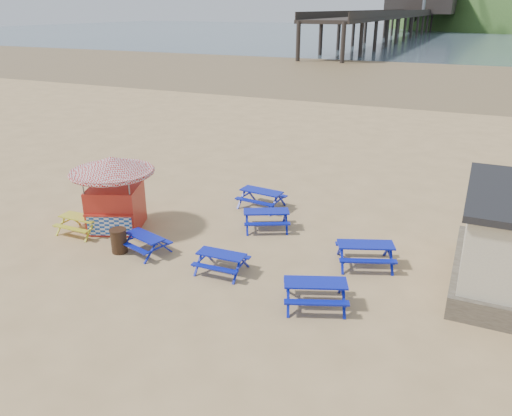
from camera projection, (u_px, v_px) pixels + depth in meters
The scene contains 13 objects.
ground at pixel (250, 250), 18.09m from camera, with size 400.00×400.00×0.00m, color tan.
wet_sand at pixel (429, 75), 64.57m from camera, with size 400.00×400.00×0.00m, color olive.
sea at pixel (471, 34), 161.76m from camera, with size 400.00×400.00×0.00m, color #485A67.
picnic_table_blue_a at pixel (266, 220), 19.71m from camera, with size 2.23×2.07×0.74m.
picnic_table_blue_b at pixel (261, 199), 21.79m from camera, with size 1.99×1.67×0.77m.
picnic_table_blue_c at pixel (365, 254), 16.89m from camera, with size 2.30×2.09×0.79m.
picnic_table_blue_d at pixel (146, 244), 17.79m from camera, with size 1.85×1.65×0.65m.
picnic_table_blue_e at pixel (222, 262), 16.46m from camera, with size 1.65×1.35×0.67m.
picnic_table_blue_f at pixel (315, 293), 14.60m from camera, with size 2.25×2.05×0.77m.
picnic_table_yellow at pixel (81, 225), 19.33m from camera, with size 1.63×1.31×0.68m.
ice_cream_kiosk at pixel (113, 184), 19.25m from camera, with size 4.25×4.25×2.92m.
litter_bin at pixel (119, 241), 17.76m from camera, with size 0.60×0.60×0.88m.
pier at pixel (419, 16), 173.54m from camera, with size 24.00×220.00×39.29m.
Camera 1 is at (6.86, -14.69, 8.17)m, focal length 35.00 mm.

